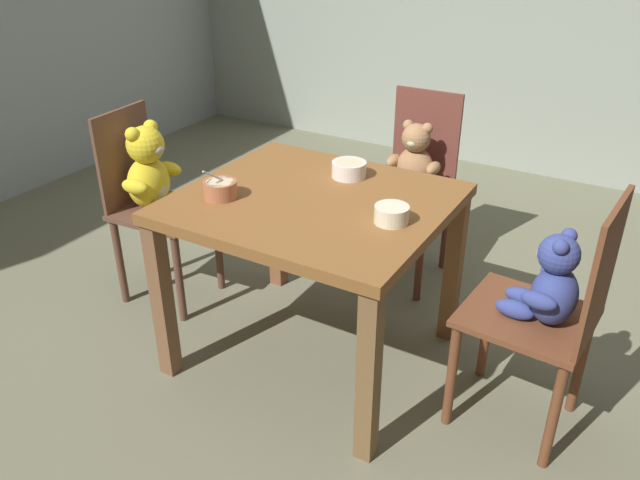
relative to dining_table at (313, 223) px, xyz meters
name	(u,v)px	position (x,y,z in m)	size (l,w,h in m)	color
ground_plane	(314,356)	(0.00, 0.00, -0.64)	(5.20, 5.20, 0.04)	#6E6E56
dining_table	(313,223)	(0.00, 0.00, 0.00)	(0.98, 0.89, 0.72)	brown
teddy_chair_far_center	(413,173)	(0.06, 0.84, -0.07)	(0.37, 0.42, 0.91)	brown
teddy_chair_near_left	(152,184)	(-0.88, 0.04, -0.04)	(0.43, 0.39, 0.90)	brown
teddy_chair_near_right	(549,300)	(0.89, 0.04, -0.08)	(0.45, 0.42, 0.92)	brown
porridge_bowl_white_far_center	(349,169)	(0.02, 0.25, 0.14)	(0.14, 0.14, 0.06)	silver
porridge_bowl_cream_near_right	(392,214)	(0.34, -0.04, 0.14)	(0.12, 0.12, 0.06)	beige
porridge_bowl_terracotta_near_left	(220,189)	(-0.30, -0.17, 0.14)	(0.13, 0.13, 0.13)	#B46A47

